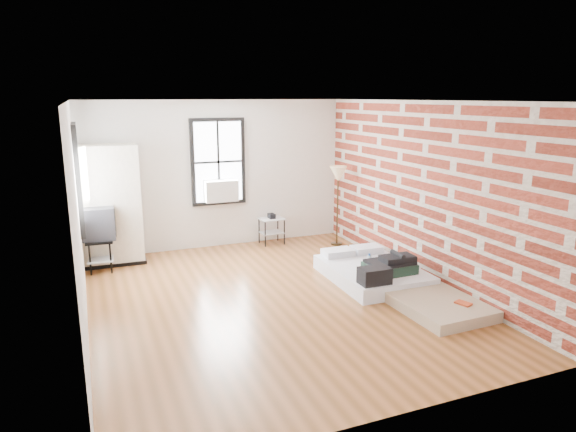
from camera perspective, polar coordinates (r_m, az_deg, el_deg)
name	(u,v)px	position (r m, az deg, el deg)	size (l,w,h in m)	color
ground	(273,300)	(7.49, -1.63, -9.28)	(6.00, 6.00, 0.00)	brown
room_shell	(279,176)	(7.43, -1.02, 4.48)	(5.02, 6.02, 2.80)	silver
mattress_main	(373,271)	(8.29, 9.40, -6.06)	(1.33, 1.78, 0.56)	white
mattress_bare	(415,290)	(7.71, 13.95, -8.00)	(1.07, 1.96, 0.42)	tan
wardrobe	(110,205)	(9.33, -19.13, 1.13)	(1.07, 0.63, 2.07)	black
side_table	(272,224)	(10.11, -1.83, -0.86)	(0.48, 0.40, 0.61)	black
floor_lamp	(338,178)	(9.92, 5.59, 4.21)	(0.33, 0.33, 1.56)	black
tv_stand	(99,224)	(9.13, -20.26, -0.84)	(0.59, 0.80, 1.08)	black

